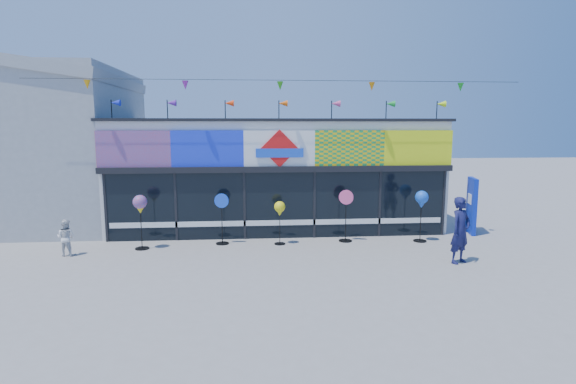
{
  "coord_description": "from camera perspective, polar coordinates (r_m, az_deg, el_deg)",
  "views": [
    {
      "loc": [
        -0.94,
        -11.71,
        3.87
      ],
      "look_at": [
        0.17,
        2.0,
        1.82
      ],
      "focal_mm": 28.0,
      "sensor_mm": 36.0,
      "label": 1
    }
  ],
  "objects": [
    {
      "name": "spinner_3",
      "position": [
        15.14,
        7.35,
        -2.82
      ],
      "size": [
        0.46,
        0.45,
        1.75
      ],
      "color": "black",
      "rests_on": "ground"
    },
    {
      "name": "spinner_4",
      "position": [
        15.56,
        16.6,
        -1.09
      ],
      "size": [
        0.44,
        0.44,
        1.73
      ],
      "color": "black",
      "rests_on": "ground"
    },
    {
      "name": "blue_sign",
      "position": [
        17.45,
        22.28,
        -1.6
      ],
      "size": [
        0.38,
        1.01,
        2.01
      ],
      "rotation": [
        0.0,
        0.0,
        -0.24
      ],
      "color": "#0B25AA",
      "rests_on": "ground"
    },
    {
      "name": "spinner_2",
      "position": [
        14.6,
        -1.06,
        -2.29
      ],
      "size": [
        0.36,
        0.36,
        1.43
      ],
      "color": "black",
      "rests_on": "ground"
    },
    {
      "name": "adult_man",
      "position": [
        13.57,
        21.06,
        -4.55
      ],
      "size": [
        0.82,
        0.74,
        1.89
      ],
      "primitive_type": "imported",
      "rotation": [
        0.0,
        0.0,
        0.52
      ],
      "color": "#161845",
      "rests_on": "ground"
    },
    {
      "name": "child",
      "position": [
        15.01,
        -26.37,
        -5.21
      ],
      "size": [
        0.58,
        0.39,
        1.1
      ],
      "primitive_type": "imported",
      "rotation": [
        0.0,
        0.0,
        2.98
      ],
      "color": "silver",
      "rests_on": "ground"
    },
    {
      "name": "neighbour_building",
      "position": [
        20.8,
        -30.63,
        5.46
      ],
      "size": [
        8.18,
        7.2,
        6.87
      ],
      "color": "#A0A2A6",
      "rests_on": "ground"
    },
    {
      "name": "spinner_1",
      "position": [
        14.83,
        -8.39,
        -3.22
      ],
      "size": [
        0.47,
        0.43,
        1.68
      ],
      "color": "black",
      "rests_on": "ground"
    },
    {
      "name": "ground",
      "position": [
        12.37,
        -0.05,
        -9.76
      ],
      "size": [
        80.0,
        80.0,
        0.0
      ],
      "primitive_type": "plane",
      "color": "gray",
      "rests_on": "ground"
    },
    {
      "name": "spinner_0",
      "position": [
        14.72,
        -18.26,
        -1.69
      ],
      "size": [
        0.44,
        0.44,
        1.73
      ],
      "color": "black",
      "rests_on": "ground"
    },
    {
      "name": "kite_shop",
      "position": [
        17.77,
        -1.59,
        2.58
      ],
      "size": [
        16.0,
        5.7,
        5.31
      ],
      "color": "white",
      "rests_on": "ground"
    }
  ]
}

